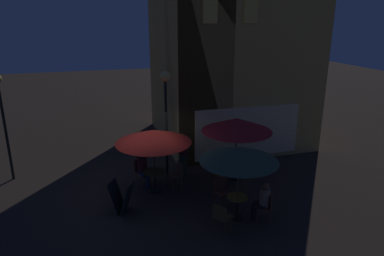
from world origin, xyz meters
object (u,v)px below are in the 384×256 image
object	(u,v)px
street_lamp_near_corner	(166,98)
street_lamp_down_street	(2,107)
patron_seated_0	(143,166)
cafe_chair_1	(141,169)
patio_umbrella_2	(239,155)
cafe_table_0	(155,176)
patio_umbrella_0	(153,136)
cafe_table_2	(237,204)
patron_seated_1	(263,200)
menu_sandwich_board	(122,197)
cafe_chair_0	(178,173)
cafe_chair_5	(267,205)
cafe_chair_3	(221,189)
patron_standing_2	(183,155)
patio_umbrella_1	(237,125)
cafe_chair_4	(222,216)
cafe_table_1	(235,167)
cafe_chair_2	(218,172)

from	to	relation	value
street_lamp_near_corner	street_lamp_down_street	distance (m)	5.74
patron_seated_0	cafe_chair_1	bearing A→B (deg)	-180.00
street_lamp_near_corner	cafe_chair_1	world-z (taller)	street_lamp_near_corner
patio_umbrella_2	cafe_table_0	bearing A→B (deg)	130.85
patio_umbrella_0	cafe_chair_1	distance (m)	1.65
cafe_table_2	patron_seated_1	xyz separation A→B (m)	(0.66, -0.33, 0.22)
menu_sandwich_board	cafe_table_2	bearing A→B (deg)	7.31
cafe_chair_0	cafe_chair_5	size ratio (longest dim) A/B	1.02
patio_umbrella_0	patron_seated_0	xyz separation A→B (m)	(-0.31, 0.58, -1.29)
cafe_chair_3	patron_standing_2	size ratio (longest dim) A/B	0.56
cafe_table_0	patron_standing_2	distance (m)	1.58
patio_umbrella_2	menu_sandwich_board	bearing A→B (deg)	158.23
patio_umbrella_1	cafe_chair_3	distance (m)	2.51
patio_umbrella_0	cafe_table_0	bearing A→B (deg)	180.00
cafe_table_2	patron_seated_0	distance (m)	3.76
patio_umbrella_2	cafe_table_2	bearing A→B (deg)	-90.00
cafe_chair_0	menu_sandwich_board	bearing A→B (deg)	20.75
patio_umbrella_0	cafe_table_2	bearing A→B (deg)	-49.15
cafe_table_2	patron_standing_2	xyz separation A→B (m)	(-0.79, 3.30, 0.36)
cafe_table_2	patio_umbrella_1	size ratio (longest dim) A/B	0.28
cafe_chair_4	cafe_chair_5	xyz separation A→B (m)	(1.48, 0.14, 0.01)
cafe_table_0	cafe_chair_0	size ratio (longest dim) A/B	0.88
street_lamp_down_street	cafe_table_0	bearing A→B (deg)	-26.43
street_lamp_down_street	patio_umbrella_0	bearing A→B (deg)	-26.43
cafe_table_1	patio_umbrella_2	xyz separation A→B (m)	(-0.97, -2.45, 1.55)
patio_umbrella_2	patron_standing_2	size ratio (longest dim) A/B	1.36
patron_seated_1	cafe_chair_0	bearing A→B (deg)	-29.91
patio_umbrella_1	patron_seated_0	size ratio (longest dim) A/B	1.96
cafe_chair_3	cafe_chair_5	bearing A→B (deg)	25.86
street_lamp_down_street	cafe_chair_4	xyz separation A→B (m)	(6.25, -5.33, -2.23)
patron_standing_2	cafe_chair_1	bearing A→B (deg)	-49.93
street_lamp_near_corner	patron_standing_2	world-z (taller)	street_lamp_near_corner
street_lamp_near_corner	cafe_table_2	size ratio (longest dim) A/B	5.53
cafe_chair_5	patio_umbrella_0	bearing A→B (deg)	-17.45
cafe_chair_4	cafe_chair_5	distance (m)	1.48
cafe_chair_0	cafe_chair_3	size ratio (longest dim) A/B	0.96
street_lamp_near_corner	cafe_chair_1	size ratio (longest dim) A/B	4.19
street_lamp_down_street	patio_umbrella_2	xyz separation A→B (m)	(6.94, -4.79, -0.70)
cafe_table_2	cafe_chair_0	world-z (taller)	cafe_chair_0
patron_seated_0	cafe_chair_0	bearing A→B (deg)	40.70
menu_sandwich_board	cafe_chair_1	size ratio (longest dim) A/B	1.06
cafe_table_2	cafe_chair_5	world-z (taller)	cafe_chair_5
cafe_chair_4	cafe_table_1	bearing A→B (deg)	22.84
cafe_table_0	patio_umbrella_1	bearing A→B (deg)	1.80
cafe_chair_5	street_lamp_near_corner	bearing A→B (deg)	-34.43
menu_sandwich_board	cafe_chair_2	size ratio (longest dim) A/B	1.12
patio_umbrella_0	patio_umbrella_1	size ratio (longest dim) A/B	1.00
street_lamp_down_street	menu_sandwich_board	world-z (taller)	street_lamp_down_street
street_lamp_down_street	cafe_table_1	bearing A→B (deg)	-16.51
cafe_chair_1	patron_standing_2	world-z (taller)	patron_standing_2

